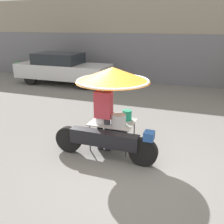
{
  "coord_description": "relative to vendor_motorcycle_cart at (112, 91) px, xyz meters",
  "views": [
    {
      "loc": [
        1.37,
        -4.42,
        2.78
      ],
      "look_at": [
        -0.48,
        0.61,
        0.91
      ],
      "focal_mm": 40.0,
      "sensor_mm": 36.0,
      "label": 1
    }
  ],
  "objects": [
    {
      "name": "vendor_person",
      "position": [
        -0.16,
        -0.1,
        -0.5
      ],
      "size": [
        0.38,
        0.22,
        1.63
      ],
      "color": "#2D2D33",
      "rests_on": "ground"
    },
    {
      "name": "shopfront_building",
      "position": [
        0.47,
        8.37,
        0.61
      ],
      "size": [
        28.0,
        2.06,
        4.09
      ],
      "color": "gray",
      "rests_on": "ground"
    },
    {
      "name": "potted_plant",
      "position": [
        -8.27,
        6.76,
        -0.94
      ],
      "size": [
        0.59,
        0.59,
        0.81
      ],
      "color": "#2D2D33",
      "rests_on": "ground"
    },
    {
      "name": "vendor_motorcycle_cart",
      "position": [
        0.0,
        0.0,
        0.0
      ],
      "size": [
        2.35,
        1.65,
        1.92
      ],
      "color": "black",
      "rests_on": "ground"
    },
    {
      "name": "ground_plane",
      "position": [
        0.47,
        -0.57,
        -1.42
      ],
      "size": [
        36.0,
        36.0,
        0.0
      ],
      "primitive_type": "plane",
      "color": "slate"
    },
    {
      "name": "parked_car",
      "position": [
        -4.72,
        5.72,
        -0.64
      ],
      "size": [
        4.64,
        1.73,
        1.51
      ],
      "color": "black",
      "rests_on": "ground"
    }
  ]
}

